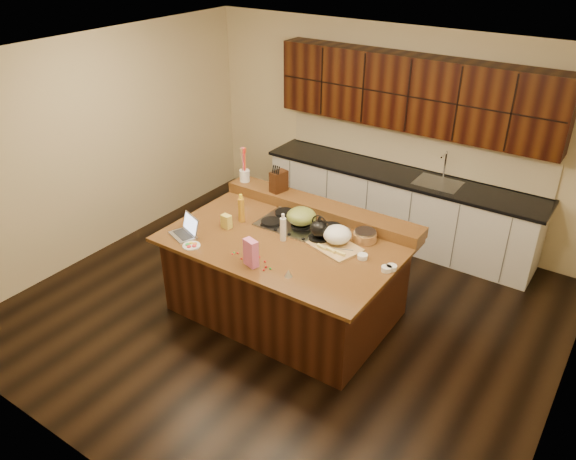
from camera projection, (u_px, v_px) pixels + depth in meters
The scene contains 36 objects.
room at pixel (285, 201), 5.56m from camera, with size 5.52×5.02×2.72m.
island at pixel (285, 276), 5.99m from camera, with size 2.40×1.60×0.92m.
back_ledge at pixel (321, 208), 6.24m from camera, with size 2.40×0.30×0.12m, color black.
cooktop at pixel (301, 226), 5.97m from camera, with size 0.92×0.52×0.05m.
back_counter at pixel (403, 169), 7.19m from camera, with size 3.70×0.66×2.40m.
kettle at pixel (319, 229), 5.68m from camera, with size 0.20×0.20×0.18m, color black.
green_bowl at pixel (301, 216), 5.92m from camera, with size 0.32×0.32×0.17m, color olive.
laptop at pixel (186, 230), 5.82m from camera, with size 0.35×0.32×0.20m.
oil_bottle at pixel (241, 210), 6.04m from camera, with size 0.07×0.07×0.27m, color #BA7F20.
vinegar_bottle at pixel (283, 229), 5.68m from camera, with size 0.06×0.06×0.25m, color silver.
wooden_tray at pixel (337, 237), 5.61m from camera, with size 0.57×0.48×0.20m.
ramekin_a at pixel (391, 267), 5.25m from camera, with size 0.10×0.10×0.04m, color white.
ramekin_b at pixel (387, 269), 5.23m from camera, with size 0.10×0.10×0.04m, color white.
ramekin_c at pixel (362, 257), 5.42m from camera, with size 0.10×0.10×0.04m, color white.
strainer_bowl at pixel (365, 237), 5.71m from camera, with size 0.24×0.24×0.09m, color #996B3F.
kitchen_timer at pixel (288, 273), 5.15m from camera, with size 0.08×0.08×0.07m, color silver.
pink_bag at pixel (251, 253), 5.26m from camera, with size 0.15×0.08×0.27m, color #D86696.
candy_plate at pixel (191, 246), 5.63m from camera, with size 0.18×0.18×0.01m, color white.
package_box at pixel (226, 221), 5.94m from camera, with size 0.11×0.07×0.15m, color #D9C54C.
utensil_crock at pixel (245, 176), 6.70m from camera, with size 0.12×0.12×0.14m, color white.
knife_block at pixel (279, 181), 6.43m from camera, with size 0.12×0.20×0.24m, color black.
gumdrop_0 at pixel (242, 259), 5.41m from camera, with size 0.02×0.02×0.02m, color red.
gumdrop_1 at pixel (244, 249), 5.56m from camera, with size 0.02×0.02×0.02m, color #198C26.
gumdrop_2 at pixel (266, 267), 5.28m from camera, with size 0.02×0.02×0.02m, color red.
gumdrop_3 at pixel (247, 250), 5.56m from camera, with size 0.02×0.02×0.02m, color #198C26.
gumdrop_4 at pixel (238, 253), 5.50m from camera, with size 0.02×0.02×0.02m, color red.
gumdrop_5 at pixel (270, 269), 5.26m from camera, with size 0.02×0.02×0.02m, color #198C26.
gumdrop_6 at pixel (259, 257), 5.44m from camera, with size 0.02×0.02×0.02m, color red.
gumdrop_7 at pixel (245, 255), 5.46m from camera, with size 0.02×0.02×0.02m, color #198C26.
gumdrop_8 at pixel (256, 253), 5.50m from camera, with size 0.02×0.02×0.02m, color red.
gumdrop_9 at pixel (257, 256), 5.46m from camera, with size 0.02×0.02×0.02m, color #198C26.
gumdrop_10 at pixel (265, 262), 5.37m from camera, with size 0.02×0.02×0.02m, color red.
gumdrop_11 at pixel (234, 253), 5.51m from camera, with size 0.02×0.02×0.02m, color #198C26.
gumdrop_12 at pixel (264, 270), 5.24m from camera, with size 0.02×0.02×0.02m, color red.
gumdrop_13 at pixel (252, 259), 5.41m from camera, with size 0.02×0.02×0.02m, color #198C26.
gumdrop_14 at pixel (232, 254), 5.49m from camera, with size 0.02×0.02×0.02m, color red.
Camera 1 is at (2.83, -4.11, 3.81)m, focal length 35.00 mm.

